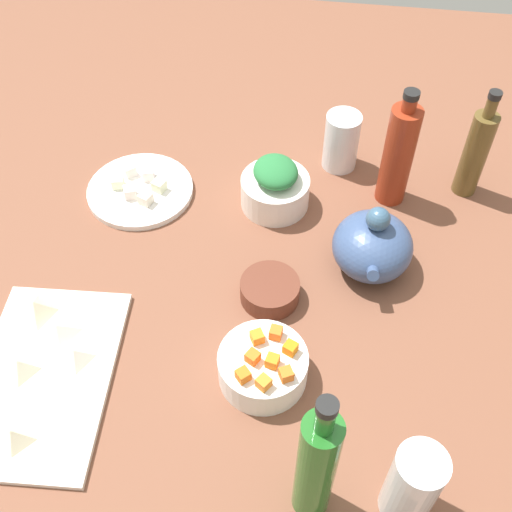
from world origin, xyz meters
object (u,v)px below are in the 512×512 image
bowl_carrots (263,367)px  cutting_board (44,378)px  bottle_0 (316,466)px  drinking_glass_0 (341,141)px  bottle_2 (476,152)px  teapot (373,245)px  drinking_glass_1 (412,485)px  bowl_small_side (270,290)px  bowl_greens (275,192)px  bottle_1 (398,154)px  plate_tofu (140,190)px

bowl_carrots → cutting_board: bearing=-80.9°
bottle_0 → drinking_glass_0: bearing=-179.9°
cutting_board → drinking_glass_0: bearing=143.1°
bottle_0 → bottle_2: size_ratio=1.24×
teapot → drinking_glass_1: drinking_glass_1 is taller
bowl_carrots → bowl_small_side: size_ratio=1.36×
bowl_greens → bowl_small_side: bowl_greens is taller
bottle_1 → drinking_glass_1: (58.70, 2.29, -3.50)cm
cutting_board → bottle_0: size_ratio=1.17×
bottle_0 → drinking_glass_1: bearing=95.7°
plate_tofu → bottle_2: bottle_2 is taller
bowl_carrots → bottle_0: (17.81, 8.82, 9.19)cm
bowl_greens → bowl_carrots: bearing=4.2°
teapot → bottle_0: (42.15, -6.61, 6.64)cm
bowl_carrots → drinking_glass_0: drinking_glass_0 is taller
teapot → bottle_0: bearing=-8.9°
drinking_glass_1 → bottle_0: bearing=-84.3°
bowl_small_side → bottle_2: size_ratio=0.44×
drinking_glass_0 → bottle_2: bearing=81.1°
cutting_board → bottle_1: size_ratio=1.35×
cutting_board → teapot: bearing=121.5°
bottle_0 → bottle_1: bearing=170.5°
bowl_greens → bowl_carrots: 37.22cm
bottle_0 → drinking_glass_0: bottle_0 is taller
cutting_board → plate_tofu: 41.81cm
plate_tofu → bottle_1: bearing=96.9°
cutting_board → bottle_1: 70.86cm
teapot → bottle_2: (-21.85, 17.70, 4.13)cm
bowl_carrots → drinking_glass_1: bearing=51.9°
bottle_2 → bowl_small_side: bearing=-47.5°
plate_tofu → bowl_carrots: (36.35, 28.80, 2.13)cm
bowl_carrots → bottle_0: 21.89cm
bowl_small_side → teapot: size_ratio=0.62×
drinking_glass_1 → drinking_glass_0: bearing=-169.4°
plate_tofu → bottle_2: (-9.84, 61.93, 8.81)cm
cutting_board → bottle_0: 44.99cm
plate_tofu → bottle_1: bottle_1 is taller
bottle_0 → bottle_2: (-64.00, 24.31, -2.51)cm
bottle_1 → drinking_glass_0: 13.74cm
bowl_small_side → bottle_2: (-31.16, 33.98, 7.53)cm
bowl_small_side → plate_tofu: bearing=-127.3°
plate_tofu → teapot: bearing=74.8°
bowl_small_side → drinking_glass_1: 38.87cm
plate_tofu → drinking_glass_1: drinking_glass_1 is taller
bottle_1 → cutting_board: bearing=-47.5°
bowl_carrots → bottle_1: (-42.12, 18.86, 7.88)cm
bowl_carrots → bottle_2: bearing=144.3°
bottle_2 → cutting_board: bearing=-52.1°
cutting_board → teapot: 56.84cm
cutting_board → bottle_0: (12.55, 41.67, 11.42)cm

